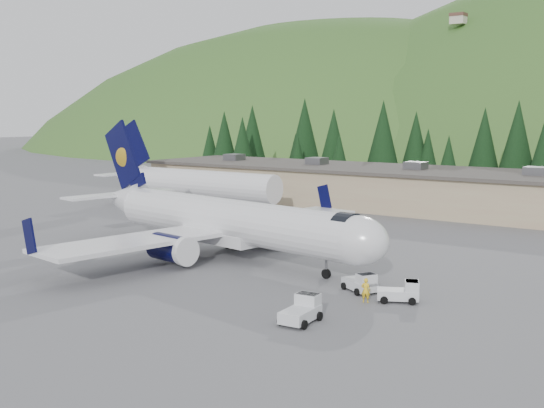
{
  "coord_description": "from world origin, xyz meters",
  "views": [
    {
      "loc": [
        35.89,
        -44.32,
        12.1
      ],
      "look_at": [
        0.0,
        6.0,
        4.0
      ],
      "focal_mm": 45.0,
      "sensor_mm": 36.0,
      "label": 1
    }
  ],
  "objects_px": {
    "baggage_tug_a": "(402,292)",
    "ramp_worker": "(366,290)",
    "baggage_tug_b": "(361,283)",
    "second_airliner": "(189,182)",
    "terminal_building": "(380,186)",
    "airliner": "(223,221)",
    "baggage_tug_c": "(302,310)"
  },
  "relations": [
    {
      "from": "baggage_tug_a",
      "to": "baggage_tug_b",
      "type": "bearing_deg",
      "value": 143.02
    },
    {
      "from": "baggage_tug_b",
      "to": "airliner",
      "type": "bearing_deg",
      "value": -163.53
    },
    {
      "from": "baggage_tug_b",
      "to": "terminal_building",
      "type": "bearing_deg",
      "value": 145.27
    },
    {
      "from": "second_airliner",
      "to": "baggage_tug_c",
      "type": "xyz_separation_m",
      "value": [
        39.69,
        -33.63,
        -2.63
      ]
    },
    {
      "from": "airliner",
      "to": "baggage_tug_c",
      "type": "relative_size",
      "value": 11.59
    },
    {
      "from": "second_airliner",
      "to": "baggage_tug_b",
      "type": "relative_size",
      "value": 9.22
    },
    {
      "from": "baggage_tug_c",
      "to": "ramp_worker",
      "type": "bearing_deg",
      "value": -15.32
    },
    {
      "from": "baggage_tug_a",
      "to": "baggage_tug_b",
      "type": "height_order",
      "value": "baggage_tug_b"
    },
    {
      "from": "ramp_worker",
      "to": "baggage_tug_a",
      "type": "bearing_deg",
      "value": -159.41
    },
    {
      "from": "airliner",
      "to": "baggage_tug_b",
      "type": "height_order",
      "value": "airliner"
    },
    {
      "from": "baggage_tug_a",
      "to": "terminal_building",
      "type": "xyz_separation_m",
      "value": [
        -22.71,
        42.24,
        1.99
      ]
    },
    {
      "from": "baggage_tug_a",
      "to": "airliner",
      "type": "bearing_deg",
      "value": 140.27
    },
    {
      "from": "baggage_tug_b",
      "to": "baggage_tug_c",
      "type": "bearing_deg",
      "value": -57.11
    },
    {
      "from": "baggage_tug_c",
      "to": "terminal_building",
      "type": "bearing_deg",
      "value": 16.81
    },
    {
      "from": "baggage_tug_b",
      "to": "baggage_tug_c",
      "type": "xyz_separation_m",
      "value": [
        0.37,
        -8.0,
        0.06
      ]
    },
    {
      "from": "second_airliner",
      "to": "baggage_tug_a",
      "type": "xyz_separation_m",
      "value": [
        42.62,
        -26.24,
        -2.69
      ]
    },
    {
      "from": "baggage_tug_b",
      "to": "ramp_worker",
      "type": "bearing_deg",
      "value": -25.48
    },
    {
      "from": "baggage_tug_a",
      "to": "baggage_tug_b",
      "type": "xyz_separation_m",
      "value": [
        -3.29,
        0.61,
        0.0
      ]
    },
    {
      "from": "ramp_worker",
      "to": "airliner",
      "type": "bearing_deg",
      "value": -38.05
    },
    {
      "from": "second_airliner",
      "to": "ramp_worker",
      "type": "bearing_deg",
      "value": -34.24
    },
    {
      "from": "baggage_tug_b",
      "to": "ramp_worker",
      "type": "height_order",
      "value": "ramp_worker"
    },
    {
      "from": "second_airliner",
      "to": "baggage_tug_c",
      "type": "relative_size",
      "value": 9.1
    },
    {
      "from": "second_airliner",
      "to": "baggage_tug_a",
      "type": "height_order",
      "value": "second_airliner"
    },
    {
      "from": "baggage_tug_c",
      "to": "ramp_worker",
      "type": "relative_size",
      "value": 1.86
    },
    {
      "from": "second_airliner",
      "to": "baggage_tug_b",
      "type": "bearing_deg",
      "value": -33.09
    },
    {
      "from": "second_airliner",
      "to": "terminal_building",
      "type": "xyz_separation_m",
      "value": [
        19.91,
        16.0,
        -0.7
      ]
    },
    {
      "from": "baggage_tug_b",
      "to": "baggage_tug_c",
      "type": "height_order",
      "value": "baggage_tug_c"
    },
    {
      "from": "baggage_tug_a",
      "to": "ramp_worker",
      "type": "distance_m",
      "value": 2.4
    },
    {
      "from": "airliner",
      "to": "baggage_tug_c",
      "type": "distance_m",
      "value": 19.85
    },
    {
      "from": "baggage_tug_a",
      "to": "ramp_worker",
      "type": "xyz_separation_m",
      "value": [
        -1.85,
        -1.51,
        0.18
      ]
    },
    {
      "from": "airliner",
      "to": "second_airliner",
      "type": "distance_m",
      "value": 32.39
    },
    {
      "from": "terminal_building",
      "to": "baggage_tug_a",
      "type": "bearing_deg",
      "value": -61.74
    }
  ]
}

